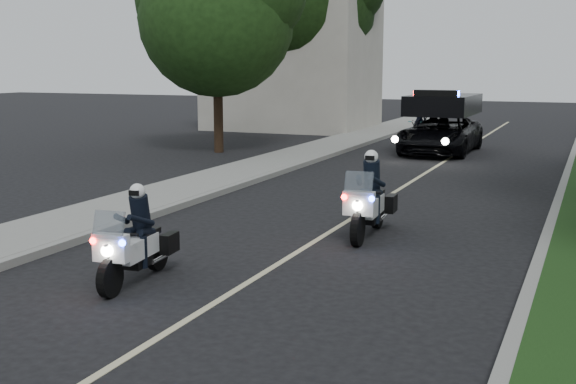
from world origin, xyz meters
name	(u,v)px	position (x,y,z in m)	size (l,w,h in m)	color
ground	(243,286)	(0.00, 0.00, 0.00)	(120.00, 120.00, 0.00)	black
curb_right	(561,194)	(4.10, 10.00, 0.07)	(0.20, 60.00, 0.15)	gray
curb_left	(269,175)	(-4.10, 10.00, 0.07)	(0.20, 60.00, 0.15)	gray
sidewalk_left	(236,173)	(-5.20, 10.00, 0.08)	(2.00, 60.00, 0.16)	gray
building_far	(293,61)	(-10.00, 26.00, 3.50)	(8.00, 6.00, 7.00)	#A8A396
lane_marking	(403,187)	(0.00, 10.00, 0.00)	(0.12, 50.00, 0.01)	#BFB78C
police_moto_left	(137,282)	(-1.61, -0.47, 0.00)	(0.64, 1.82, 1.55)	silver
police_moto_right	(368,236)	(0.82, 3.92, 0.00)	(0.70, 2.01, 1.71)	silver
police_suv	(440,153)	(-0.65, 18.23, 0.00)	(2.47, 5.35, 2.60)	black
bicycle	(419,144)	(-2.15, 21.17, 0.00)	(0.66, 1.90, 1.00)	black
cyclist	(419,144)	(-2.15, 21.17, 0.00)	(0.58, 0.39, 1.61)	black
tree_left_near	(219,152)	(-8.57, 15.15, 0.00)	(5.87, 5.87, 9.79)	#1F4216
tree_left_far	(303,129)	(-9.28, 25.75, 0.00)	(7.28, 7.28, 12.13)	black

